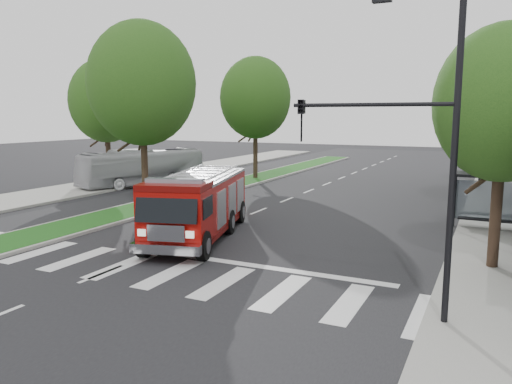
# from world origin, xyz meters

# --- Properties ---
(ground) EXTENTS (140.00, 140.00, 0.00)m
(ground) POSITION_xyz_m (0.00, 0.00, 0.00)
(ground) COLOR black
(ground) RESTS_ON ground
(sidewalk_left) EXTENTS (5.00, 80.00, 0.15)m
(sidewalk_left) POSITION_xyz_m (-14.50, 10.00, 0.07)
(sidewalk_left) COLOR gray
(sidewalk_left) RESTS_ON ground
(median) EXTENTS (3.00, 50.00, 0.15)m
(median) POSITION_xyz_m (-6.00, 18.00, 0.08)
(median) COLOR gray
(median) RESTS_ON ground
(bus_shelter) EXTENTS (3.20, 1.60, 2.61)m
(bus_shelter) POSITION_xyz_m (11.20, 8.15, 2.04)
(bus_shelter) COLOR black
(bus_shelter) RESTS_ON ground
(tree_right_near) EXTENTS (4.40, 4.40, 8.05)m
(tree_right_near) POSITION_xyz_m (11.50, 2.00, 5.51)
(tree_right_near) COLOR black
(tree_right_near) RESTS_ON ground
(tree_right_mid) EXTENTS (5.60, 5.60, 9.72)m
(tree_right_mid) POSITION_xyz_m (11.50, 14.00, 6.49)
(tree_right_mid) COLOR black
(tree_right_mid) RESTS_ON ground
(tree_right_far) EXTENTS (5.00, 5.00, 8.73)m
(tree_right_far) POSITION_xyz_m (11.50, 24.00, 5.84)
(tree_right_far) COLOR black
(tree_right_far) RESTS_ON ground
(tree_median_near) EXTENTS (5.80, 5.80, 10.16)m
(tree_median_near) POSITION_xyz_m (-6.00, 6.00, 6.81)
(tree_median_near) COLOR black
(tree_median_near) RESTS_ON ground
(tree_median_far) EXTENTS (5.60, 5.60, 9.72)m
(tree_median_far) POSITION_xyz_m (-6.00, 20.00, 6.49)
(tree_median_far) COLOR black
(tree_median_far) RESTS_ON ground
(tree_left_mid) EXTENTS (5.20, 5.20, 9.16)m
(tree_left_mid) POSITION_xyz_m (-14.00, 12.00, 6.16)
(tree_left_mid) COLOR black
(tree_left_mid) RESTS_ON ground
(streetlight_right_near) EXTENTS (4.08, 0.22, 8.00)m
(streetlight_right_near) POSITION_xyz_m (9.61, -3.50, 4.67)
(streetlight_right_near) COLOR black
(streetlight_right_near) RESTS_ON ground
(streetlight_right_far) EXTENTS (2.11, 0.20, 8.00)m
(streetlight_right_far) POSITION_xyz_m (10.35, 20.00, 4.48)
(streetlight_right_far) COLOR black
(streetlight_right_far) RESTS_ON ground
(fire_engine) EXTENTS (4.65, 8.71, 2.90)m
(fire_engine) POSITION_xyz_m (0.22, 1.63, 1.39)
(fire_engine) COLOR #5E0705
(fire_engine) RESTS_ON ground
(city_bus) EXTENTS (5.39, 9.83, 2.68)m
(city_bus) POSITION_xyz_m (-12.00, 13.33, 1.34)
(city_bus) COLOR #B4B4B8
(city_bus) RESTS_ON ground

